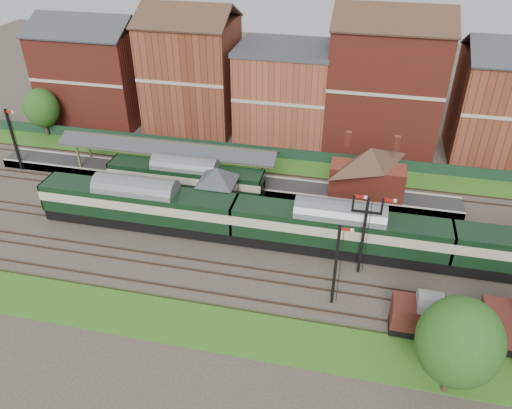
% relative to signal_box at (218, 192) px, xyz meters
% --- Properties ---
extents(ground, '(160.00, 160.00, 0.00)m').
position_rel_signal_box_xyz_m(ground, '(3.00, -3.25, -3.19)').
color(ground, '#473D33').
rests_on(ground, ground).
extents(grass_back, '(90.00, 4.50, 0.06)m').
position_rel_signal_box_xyz_m(grass_back, '(3.00, 12.75, -3.16)').
color(grass_back, '#2D6619').
rests_on(grass_back, ground).
extents(grass_front, '(90.00, 5.00, 0.06)m').
position_rel_signal_box_xyz_m(grass_front, '(3.00, -15.25, -3.16)').
color(grass_front, '#2D6619').
rests_on(grass_front, ground).
extents(fence, '(90.00, 0.12, 1.50)m').
position_rel_signal_box_xyz_m(fence, '(3.00, 14.75, -2.44)').
color(fence, '#193823').
rests_on(fence, ground).
extents(platform, '(55.00, 3.40, 1.00)m').
position_rel_signal_box_xyz_m(platform, '(-2.00, 6.50, -2.69)').
color(platform, '#2D2D2D').
rests_on(platform, ground).
extents(signal_box, '(5.40, 5.40, 6.00)m').
position_rel_signal_box_xyz_m(signal_box, '(0.00, 0.00, 0.00)').
color(signal_box, '#6E7E59').
rests_on(signal_box, ground).
extents(brick_hut, '(3.20, 2.64, 2.94)m').
position_rel_signal_box_xyz_m(brick_hut, '(8.00, 0.00, -2.00)').
color(brick_hut, brown).
rests_on(brick_hut, ground).
extents(station_building, '(8.10, 8.10, 5.90)m').
position_rel_signal_box_xyz_m(station_building, '(15.00, 6.50, 0.76)').
color(station_building, maroon).
rests_on(station_building, platform).
extents(canopy, '(26.00, 3.89, 4.08)m').
position_rel_signal_box_xyz_m(canopy, '(-8.00, 6.50, 1.39)').
color(canopy, '#4D5434').
rests_on(canopy, platform).
extents(semaphore_bracket, '(3.60, 0.25, 8.18)m').
position_rel_signal_box_xyz_m(semaphore_bracket, '(15.04, -5.75, 1.44)').
color(semaphore_bracket, black).
rests_on(semaphore_bracket, ground).
extents(semaphore_platform_end, '(1.23, 0.25, 8.00)m').
position_rel_signal_box_xyz_m(semaphore_platform_end, '(-26.98, 4.75, 0.96)').
color(semaphore_platform_end, black).
rests_on(semaphore_platform_end, ground).
extents(semaphore_siding, '(1.23, 0.25, 8.00)m').
position_rel_signal_box_xyz_m(semaphore_siding, '(13.02, -10.25, 0.96)').
color(semaphore_siding, black).
rests_on(semaphore_siding, ground).
extents(town_backdrop, '(69.00, 10.00, 16.00)m').
position_rel_signal_box_xyz_m(town_backdrop, '(2.82, 21.75, 3.81)').
color(town_backdrop, maroon).
rests_on(town_backdrop, ground).
extents(dmu_train, '(60.81, 3.19, 4.67)m').
position_rel_signal_box_xyz_m(dmu_train, '(12.76, -3.25, -0.48)').
color(dmu_train, black).
rests_on(dmu_train, ground).
extents(platform_railcar, '(17.64, 2.78, 4.06)m').
position_rel_signal_box_xyz_m(platform_railcar, '(-4.70, 3.25, -0.81)').
color(platform_railcar, black).
rests_on(platform_railcar, ground).
extents(goods_van_a, '(5.32, 2.31, 3.23)m').
position_rel_signal_box_xyz_m(goods_van_a, '(20.36, -12.25, -1.34)').
color(goods_van_a, black).
rests_on(goods_van_a, ground).
extents(tree_far, '(5.61, 5.61, 8.18)m').
position_rel_signal_box_xyz_m(tree_far, '(21.58, -17.38, 1.75)').
color(tree_far, '#382619').
rests_on(tree_far, ground).
extents(tree_back, '(4.67, 4.67, 6.82)m').
position_rel_signal_box_xyz_m(tree_back, '(-29.44, 14.41, 0.93)').
color(tree_back, '#382619').
rests_on(tree_back, ground).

